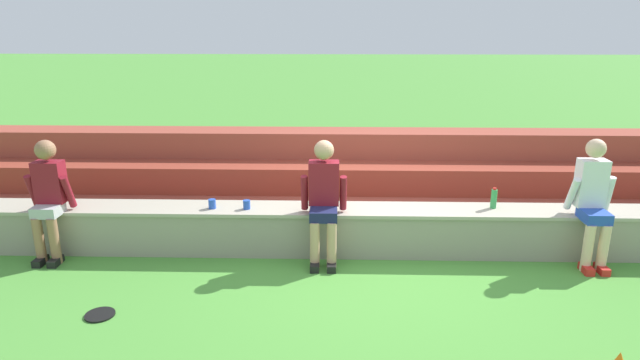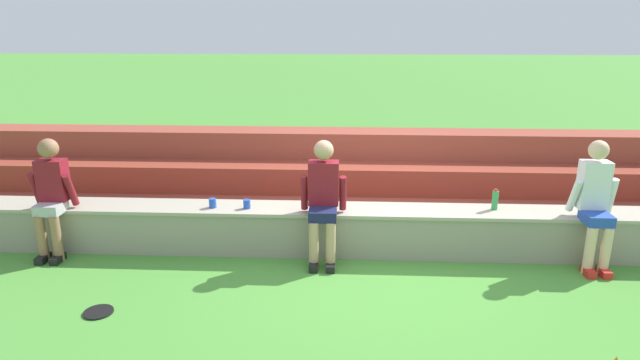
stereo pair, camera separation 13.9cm
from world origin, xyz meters
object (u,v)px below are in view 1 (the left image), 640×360
(person_left_of_center, at_px, (324,197))
(frisbee, at_px, (100,315))
(water_bottle_near_left, at_px, (494,199))
(plastic_cup_left_end, at_px, (212,204))
(plastic_cup_middle, at_px, (247,205))
(person_far_left, at_px, (48,196))
(person_center, at_px, (593,199))

(person_left_of_center, relative_size, frisbee, 5.05)
(water_bottle_near_left, xyz_separation_m, plastic_cup_left_end, (-3.32, -0.10, -0.06))
(water_bottle_near_left, bearing_deg, plastic_cup_middle, -177.79)
(plastic_cup_left_end, bearing_deg, person_far_left, -173.67)
(person_far_left, distance_m, water_bottle_near_left, 5.16)
(person_center, bearing_deg, water_bottle_near_left, 163.87)
(plastic_cup_left_end, bearing_deg, person_left_of_center, -8.41)
(person_far_left, height_order, frisbee, person_far_left)
(person_center, bearing_deg, person_far_left, -179.86)
(water_bottle_near_left, xyz_separation_m, frisbee, (-4.09, -1.60, -0.66))
(plastic_cup_middle, bearing_deg, person_left_of_center, -11.52)
(plastic_cup_middle, xyz_separation_m, frisbee, (-1.18, -1.49, -0.60))
(person_left_of_center, relative_size, person_center, 0.98)
(person_far_left, bearing_deg, frisbee, -50.69)
(person_center, height_order, water_bottle_near_left, person_center)
(water_bottle_near_left, bearing_deg, person_far_left, -176.61)
(plastic_cup_middle, bearing_deg, person_center, -2.61)
(person_center, bearing_deg, plastic_cup_left_end, 177.51)
(person_far_left, relative_size, plastic_cup_left_end, 12.49)
(plastic_cup_middle, bearing_deg, person_far_left, -175.07)
(plastic_cup_middle, distance_m, frisbee, 1.99)
(person_far_left, bearing_deg, person_left_of_center, 0.14)
(person_left_of_center, height_order, frisbee, person_left_of_center)
(person_far_left, height_order, person_center, person_center)
(person_left_of_center, xyz_separation_m, plastic_cup_left_end, (-1.32, 0.20, -0.16))
(person_far_left, distance_m, plastic_cup_middle, 2.26)
(frisbee, bearing_deg, person_left_of_center, 31.85)
(person_far_left, bearing_deg, water_bottle_near_left, 3.39)
(frisbee, bearing_deg, water_bottle_near_left, 21.33)
(person_center, distance_m, plastic_cup_middle, 3.92)
(plastic_cup_left_end, distance_m, frisbee, 1.79)
(person_left_of_center, bearing_deg, person_far_left, -179.86)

